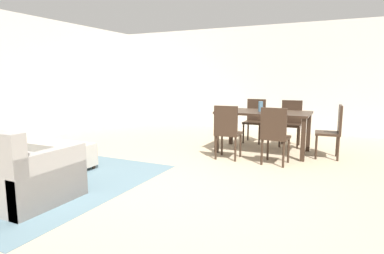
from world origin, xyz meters
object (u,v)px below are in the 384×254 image
object	(u,v)px
dining_chair_near_right	(275,133)
vase_centerpiece	(261,106)
ottoman_table	(60,154)
dining_chair_head_east	(333,128)
dining_table	(264,116)
dining_chair_near_left	(227,129)
dining_chair_far_left	(255,118)
dining_chair_far_right	(291,120)

from	to	relation	value
dining_chair_near_right	vase_centerpiece	xyz separation A→B (m)	(-0.43, 0.80, 0.33)
ottoman_table	dining_chair_head_east	distance (m)	4.47
dining_table	dining_chair_near_left	world-z (taller)	dining_chair_near_left
dining_table	dining_chair_far_left	size ratio (longest dim) A/B	1.79
dining_chair_near_right	dining_chair_head_east	size ratio (longest dim) A/B	1.00
dining_chair_near_left	ottoman_table	bearing A→B (deg)	-142.74
dining_table	dining_chair_near_right	world-z (taller)	dining_chair_near_right
dining_chair_far_right	vase_centerpiece	world-z (taller)	vase_centerpiece
dining_table	dining_chair_far_left	xyz separation A→B (m)	(-0.38, 0.87, -0.15)
dining_chair_far_left	vase_centerpiece	world-z (taller)	vase_centerpiece
dining_chair_near_left	dining_chair_far_left	world-z (taller)	same
dining_chair_near_left	dining_chair_far_left	size ratio (longest dim) A/B	1.00
dining_table	vase_centerpiece	distance (m)	0.19
dining_chair_near_left	dining_chair_far_right	size ratio (longest dim) A/B	1.00
dining_chair_near_right	dining_chair_far_right	distance (m)	1.65
ottoman_table	dining_table	distance (m)	3.54
ottoman_table	dining_chair_far_right	xyz separation A→B (m)	(2.90, 3.24, 0.29)
ottoman_table	dining_chair_near_right	size ratio (longest dim) A/B	1.15
dining_table	dining_chair_far_right	distance (m)	0.90
ottoman_table	vase_centerpiece	world-z (taller)	vase_centerpiece
dining_chair_near_right	dining_chair_head_east	bearing A→B (deg)	46.85
dining_chair_near_left	vase_centerpiece	world-z (taller)	vase_centerpiece
dining_chair_near_left	dining_chair_near_right	bearing A→B (deg)	-1.27
dining_chair_far_left	vase_centerpiece	size ratio (longest dim) A/B	4.95
dining_chair_near_left	dining_chair_near_right	distance (m)	0.79
dining_chair_far_right	dining_chair_head_east	size ratio (longest dim) A/B	1.00
ottoman_table	dining_chair_near_left	size ratio (longest dim) A/B	1.15
dining_chair_far_left	dining_table	bearing A→B (deg)	-66.26
ottoman_table	dining_table	xyz separation A→B (m)	(2.53, 2.44, 0.44)
dining_chair_head_east	vase_centerpiece	world-z (taller)	vase_centerpiece
ottoman_table	dining_chair_far_right	bearing A→B (deg)	48.17
dining_table	dining_chair_near_left	distance (m)	0.94
dining_chair_far_left	ottoman_table	bearing A→B (deg)	-123.02
ottoman_table	dining_chair_near_right	xyz separation A→B (m)	(2.91, 1.59, 0.29)
dining_table	dining_chair_far_left	bearing A→B (deg)	113.74
ottoman_table	dining_chair_far_left	bearing A→B (deg)	56.98
ottoman_table	dining_chair_near_left	distance (m)	2.67
dining_chair_near_left	dining_chair_far_right	xyz separation A→B (m)	(0.79, 1.63, 0.00)
dining_table	dining_chair_far_right	xyz separation A→B (m)	(0.37, 0.81, -0.15)
ottoman_table	dining_chair_far_left	distance (m)	3.95
dining_chair_far_left	vase_centerpiece	bearing A→B (deg)	-70.02
ottoman_table	vase_centerpiece	distance (m)	3.50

